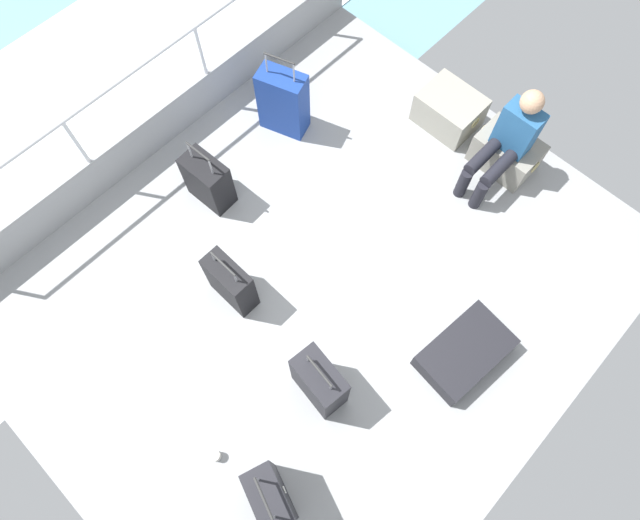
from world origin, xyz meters
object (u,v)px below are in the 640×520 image
(cargo_crate_1, at_px, (506,153))
(suitcase_3, at_px, (319,382))
(suitcase_6, at_px, (270,498))
(paper_cup, at_px, (215,456))
(passenger_seated, at_px, (507,141))
(suitcase_2, at_px, (231,283))
(suitcase_5, at_px, (465,352))
(cargo_crate_0, at_px, (449,110))
(suitcase_0, at_px, (208,181))
(suitcase_4, at_px, (283,102))

(cargo_crate_1, xyz_separation_m, suitcase_3, (0.23, -2.82, 0.13))
(suitcase_6, distance_m, paper_cup, 0.61)
(passenger_seated, bearing_deg, suitcase_2, -108.99)
(passenger_seated, bearing_deg, suitcase_5, -60.61)
(suitcase_3, bearing_deg, suitcase_6, -69.32)
(cargo_crate_0, distance_m, passenger_seated, 0.82)
(passenger_seated, relative_size, suitcase_2, 1.51)
(cargo_crate_0, height_order, suitcase_0, suitcase_0)
(passenger_seated, distance_m, suitcase_6, 3.52)
(suitcase_2, height_order, suitcase_3, suitcase_3)
(suitcase_2, height_order, paper_cup, suitcase_2)
(suitcase_5, bearing_deg, suitcase_0, -171.19)
(suitcase_2, distance_m, suitcase_4, 1.87)
(suitcase_0, bearing_deg, suitcase_6, -32.19)
(suitcase_2, height_order, suitcase_4, suitcase_4)
(suitcase_2, distance_m, suitcase_3, 1.11)
(cargo_crate_0, height_order, suitcase_6, suitcase_6)
(cargo_crate_0, xyz_separation_m, cargo_crate_1, (0.70, -0.02, -0.00))
(cargo_crate_1, bearing_deg, suitcase_0, -128.80)
(suitcase_4, xyz_separation_m, suitcase_6, (2.40, -2.51, -0.04))
(suitcase_4, bearing_deg, cargo_crate_1, 31.54)
(suitcase_0, relative_size, paper_cup, 7.41)
(suitcase_0, distance_m, suitcase_4, 1.06)
(suitcase_5, bearing_deg, suitcase_2, -152.01)
(suitcase_4, xyz_separation_m, suitcase_5, (2.76, -0.64, -0.25))
(cargo_crate_1, distance_m, suitcase_3, 2.83)
(cargo_crate_1, relative_size, suitcase_2, 0.89)
(cargo_crate_0, xyz_separation_m, suitcase_4, (-1.15, -1.16, 0.17))
(cargo_crate_1, xyz_separation_m, suitcase_2, (-0.88, -2.73, 0.10))
(suitcase_0, height_order, suitcase_5, suitcase_0)
(suitcase_3, relative_size, suitcase_6, 0.85)
(passenger_seated, distance_m, suitcase_5, 1.89)
(suitcase_4, relative_size, suitcase_6, 1.09)
(passenger_seated, xyz_separation_m, paper_cup, (0.01, -3.57, -0.49))
(suitcase_4, height_order, suitcase_5, suitcase_4)
(cargo_crate_0, height_order, passenger_seated, passenger_seated)
(suitcase_2, distance_m, paper_cup, 1.37)
(passenger_seated, relative_size, suitcase_3, 1.45)
(cargo_crate_0, bearing_deg, suitcase_6, -71.18)
(cargo_crate_0, xyz_separation_m, suitcase_5, (1.61, -1.80, -0.07))
(cargo_crate_1, height_order, suitcase_0, suitcase_0)
(suitcase_4, distance_m, suitcase_6, 3.47)
(suitcase_4, relative_size, suitcase_5, 1.15)
(suitcase_5, distance_m, paper_cup, 2.17)
(paper_cup, bearing_deg, passenger_seated, 90.10)
(cargo_crate_1, distance_m, suitcase_2, 2.87)
(suitcase_0, relative_size, suitcase_3, 1.02)
(cargo_crate_0, relative_size, suitcase_3, 0.86)
(suitcase_5, bearing_deg, cargo_crate_0, 131.76)
(suitcase_4, bearing_deg, cargo_crate_0, 45.19)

